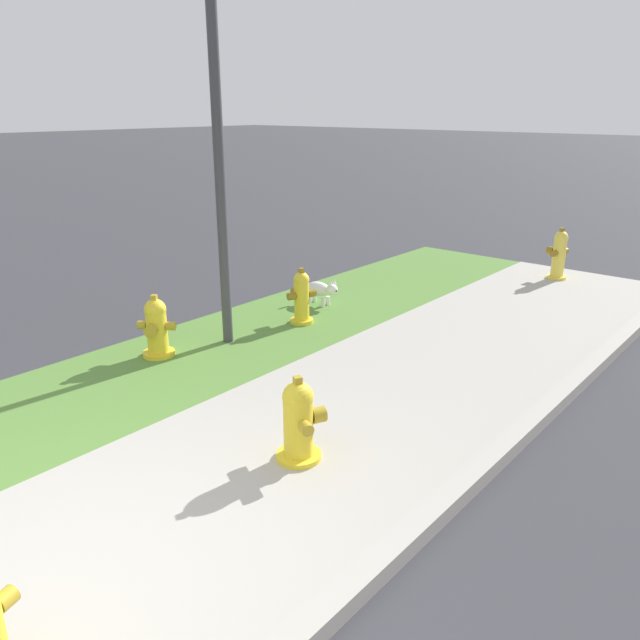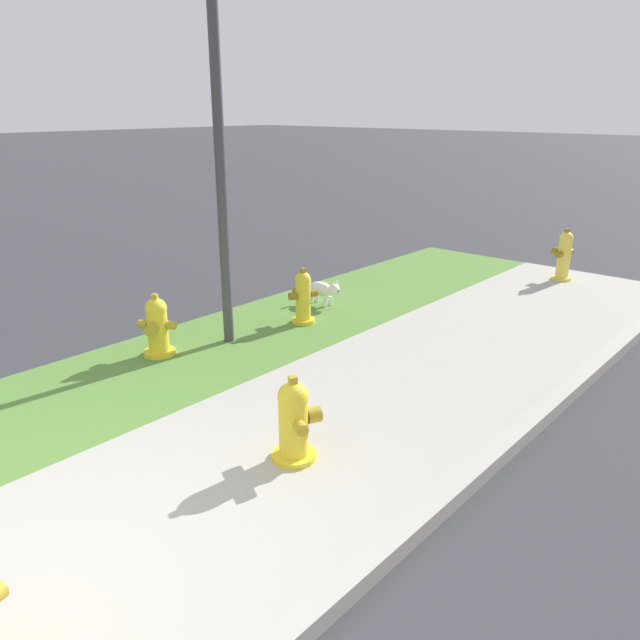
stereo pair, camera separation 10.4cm
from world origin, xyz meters
The scene contains 8 objects.
ground_plane centered at (0.00, 0.00, 0.00)m, with size 120.00×120.00×0.00m, color #38383D.
sidewalk_pavement centered at (0.00, 0.00, 0.01)m, with size 18.00×2.33×0.01m, color #ADA89E.
fire_hydrant_mid_block centered at (4.34, 1.93, 0.32)m, with size 0.37×0.34×0.68m.
fire_hydrant_across_street centered at (2.03, -0.10, 0.32)m, with size 0.38×0.40×0.67m.
fire_hydrant_at_driveway centered at (8.32, 0.32, 0.38)m, with size 0.38×0.35×0.78m.
fire_hydrant_by_grass_verge centered at (2.58, 2.37, 0.31)m, with size 0.37×0.38×0.67m.
small_white_dog centered at (5.03, 2.20, 0.21)m, with size 0.19×0.53×0.38m.
street_lamp centered at (3.34, 2.14, 3.37)m, with size 0.32×0.32×5.18m.
Camera 2 is at (-0.89, -2.91, 2.49)m, focal length 35.00 mm.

